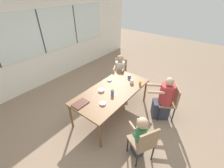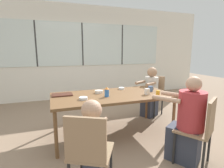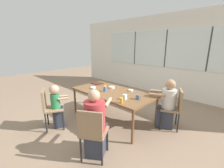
# 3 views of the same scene
# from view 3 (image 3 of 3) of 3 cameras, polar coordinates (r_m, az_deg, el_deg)

# --- Properties ---
(ground_plane) EXTENTS (16.00, 16.00, 0.00)m
(ground_plane) POSITION_cam_3_polar(r_m,az_deg,el_deg) (3.83, 0.00, -13.00)
(ground_plane) COLOR #8C725B
(wall_back_with_windows) EXTENTS (8.40, 0.08, 2.80)m
(wall_back_with_windows) POSITION_cam_3_polar(r_m,az_deg,el_deg) (5.67, 19.79, 10.28)
(wall_back_with_windows) COLOR white
(wall_back_with_windows) RESTS_ON ground_plane
(dining_table) EXTENTS (1.99, 0.98, 0.71)m
(dining_table) POSITION_cam_3_polar(r_m,az_deg,el_deg) (3.57, 0.00, -3.54)
(dining_table) COLOR brown
(dining_table) RESTS_ON ground_plane
(chair_for_woman_green_shirt) EXTENTS (0.55, 0.55, 0.88)m
(chair_for_woman_green_shirt) POSITION_cam_3_polar(r_m,az_deg,el_deg) (2.39, -7.53, -17.12)
(chair_for_woman_green_shirt) COLOR #937556
(chair_for_woman_green_shirt) RESTS_ON ground_plane
(chair_for_man_blue_shirt) EXTENTS (0.54, 0.54, 0.88)m
(chair_for_man_blue_shirt) POSITION_cam_3_polar(r_m,az_deg,el_deg) (3.50, 22.83, -7.54)
(chair_for_man_blue_shirt) COLOR #937556
(chair_for_man_blue_shirt) RESTS_ON ground_plane
(chair_for_toddler) EXTENTS (0.54, 0.54, 0.88)m
(chair_for_toddler) POSITION_cam_3_polar(r_m,az_deg,el_deg) (3.49, -22.83, -7.55)
(chair_for_toddler) COLOR #937556
(chair_for_toddler) RESTS_ON ground_plane
(person_woman_green_shirt) EXTENTS (0.59, 0.67, 1.13)m
(person_woman_green_shirt) POSITION_cam_3_polar(r_m,az_deg,el_deg) (2.54, -6.19, -15.63)
(person_woman_green_shirt) COLOR #333847
(person_woman_green_shirt) RESTS_ON ground_plane
(person_man_blue_shirt) EXTENTS (0.60, 0.50, 1.09)m
(person_man_blue_shirt) POSITION_cam_3_polar(r_m,az_deg,el_deg) (3.49, 20.06, -7.81)
(person_man_blue_shirt) COLOR #333847
(person_man_blue_shirt) RESTS_ON ground_plane
(person_toddler) EXTENTS (0.33, 0.40, 0.97)m
(person_toddler) POSITION_cam_3_polar(r_m,az_deg,el_deg) (3.49, -20.26, -7.98)
(person_toddler) COLOR #333847
(person_toddler) RESTS_ON ground_plane
(food_tray_dark) EXTENTS (0.33, 0.23, 0.02)m
(food_tray_dark) POSITION_cam_3_polar(r_m,az_deg,el_deg) (4.26, -5.69, 0.28)
(food_tray_dark) COLOR #472319
(food_tray_dark) RESTS_ON dining_table
(coffee_mug) EXTENTS (0.09, 0.09, 0.10)m
(coffee_mug) POSITION_cam_3_polar(r_m,az_deg,el_deg) (3.08, 9.83, -4.89)
(coffee_mug) COLOR slate
(coffee_mug) RESTS_ON dining_table
(sippy_cup) EXTENTS (0.07, 0.07, 0.16)m
(sippy_cup) POSITION_cam_3_polar(r_m,az_deg,el_deg) (3.54, -2.74, -1.50)
(sippy_cup) COLOR blue
(sippy_cup) RESTS_ON dining_table
(juice_glass) EXTENTS (0.06, 0.06, 0.10)m
(juice_glass) POSITION_cam_3_polar(r_m,az_deg,el_deg) (2.85, 3.62, -6.29)
(juice_glass) COLOR gold
(juice_glass) RESTS_ON dining_table
(milk_carton_small) EXTENTS (0.07, 0.07, 0.10)m
(milk_carton_small) POSITION_cam_3_polar(r_m,az_deg,el_deg) (3.04, 4.87, -4.94)
(milk_carton_small) COLOR silver
(milk_carton_small) RESTS_ON dining_table
(bowl_white_shallow) EXTENTS (0.13, 0.13, 0.04)m
(bowl_white_shallow) POSITION_cam_3_polar(r_m,az_deg,el_deg) (3.82, -7.22, -1.38)
(bowl_white_shallow) COLOR silver
(bowl_white_shallow) RESTS_ON dining_table
(bowl_cereal) EXTENTS (0.15, 0.15, 0.05)m
(bowl_cereal) POSITION_cam_3_polar(r_m,az_deg,el_deg) (3.79, -0.10, -1.30)
(bowl_cereal) COLOR silver
(bowl_cereal) RESTS_ON dining_table
(bowl_fruit) EXTENTS (0.11, 0.11, 0.04)m
(bowl_fruit) POSITION_cam_3_polar(r_m,az_deg,el_deg) (3.59, 7.14, -2.41)
(bowl_fruit) COLOR silver
(bowl_fruit) RESTS_ON dining_table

